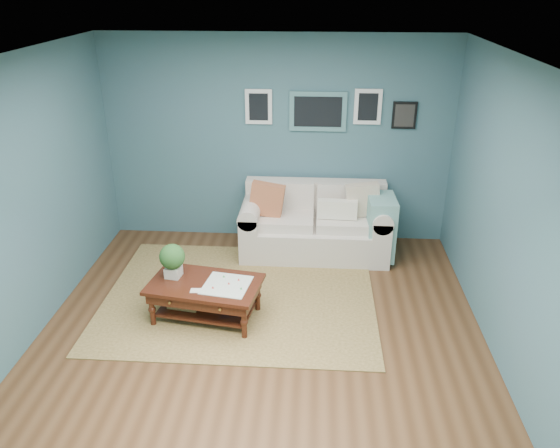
{
  "coord_description": "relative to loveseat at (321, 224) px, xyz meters",
  "views": [
    {
      "loc": [
        0.5,
        -4.37,
        3.33
      ],
      "look_at": [
        0.14,
        1.0,
        0.85
      ],
      "focal_mm": 35.0,
      "sensor_mm": 36.0,
      "label": 1
    }
  ],
  "objects": [
    {
      "name": "loveseat",
      "position": [
        0.0,
        0.0,
        0.0
      ],
      "size": [
        1.92,
        0.87,
        0.99
      ],
      "color": "beige",
      "rests_on": "ground"
    },
    {
      "name": "area_rug",
      "position": [
        -0.91,
        -1.17,
        -0.4
      ],
      "size": [
        3.01,
        2.41,
        0.01
      ],
      "primitive_type": "cube",
      "color": "brown",
      "rests_on": "ground"
    },
    {
      "name": "coffee_table",
      "position": [
        -1.27,
        -1.58,
        -0.05
      ],
      "size": [
        1.23,
        0.84,
        0.8
      ],
      "rotation": [
        0.0,
        0.0,
        -0.16
      ],
      "color": "#32130A",
      "rests_on": "ground"
    },
    {
      "name": "room_shell",
      "position": [
        -0.59,
        -1.97,
        0.96
      ],
      "size": [
        5.0,
        5.02,
        2.7
      ],
      "color": "brown",
      "rests_on": "ground"
    }
  ]
}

